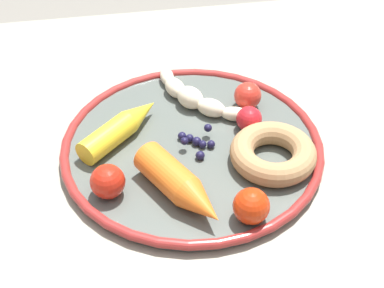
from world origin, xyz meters
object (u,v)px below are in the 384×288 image
at_px(dining_table, 216,202).
at_px(plate, 192,146).
at_px(carrot_yellow, 121,127).
at_px(banana, 194,97).
at_px(tomato_near, 251,206).
at_px(tomato_mid, 108,182).
at_px(donut, 273,153).
at_px(tomato_extra, 249,119).
at_px(tomato_far, 248,96).
at_px(blueberry_pile, 197,141).
at_px(carrot_orange, 181,186).

distance_m(dining_table, plate, 0.12).
bearing_deg(carrot_yellow, banana, -152.88).
bearing_deg(tomato_near, tomato_mid, -22.99).
bearing_deg(donut, tomato_near, 59.41).
xyz_separation_m(carrot_yellow, tomato_extra, (-0.16, 0.01, 0.00)).
distance_m(banana, carrot_yellow, 0.12).
bearing_deg(tomato_far, plate, 35.98).
height_order(plate, blueberry_pile, blueberry_pile).
height_order(carrot_orange, carrot_yellow, carrot_orange).
distance_m(banana, blueberry_pile, 0.09).
distance_m(carrot_orange, blueberry_pile, 0.09).
xyz_separation_m(blueberry_pile, tomato_extra, (-0.07, -0.02, 0.01)).
relative_size(dining_table, tomato_mid, 24.21).
relative_size(plate, banana, 2.40).
distance_m(carrot_yellow, tomato_extra, 0.17).
bearing_deg(tomato_near, carrot_orange, -31.72).
xyz_separation_m(tomato_near, tomato_extra, (-0.04, -0.15, -0.00)).
relative_size(tomato_mid, tomato_extra, 1.20).
distance_m(donut, blueberry_pile, 0.10).
distance_m(tomato_far, tomato_extra, 0.05).
bearing_deg(tomato_far, banana, -14.53).
bearing_deg(dining_table, tomato_far, -132.03).
relative_size(carrot_yellow, tomato_near, 2.87).
bearing_deg(banana, donut, 119.37).
bearing_deg(banana, plate, 78.47).
bearing_deg(carrot_orange, carrot_yellow, -64.11).
distance_m(carrot_orange, donut, 0.13).
bearing_deg(carrot_yellow, blueberry_pile, 160.03).
bearing_deg(tomato_far, tomato_extra, 78.02).
bearing_deg(dining_table, banana, -76.45).
height_order(carrot_orange, donut, carrot_orange).
relative_size(banana, tomato_extra, 4.12).
bearing_deg(carrot_yellow, carrot_orange, 115.89).
relative_size(carrot_yellow, tomato_extra, 3.46).
bearing_deg(dining_table, tomato_extra, -165.05).
height_order(donut, tomato_extra, tomato_extra).
bearing_deg(plate, tomato_near, 107.46).
height_order(banana, tomato_near, tomato_near).
height_order(tomato_near, tomato_far, tomato_near).
xyz_separation_m(banana, tomato_mid, (0.13, 0.15, 0.01)).
distance_m(dining_table, banana, 0.16).
bearing_deg(tomato_extra, dining_table, 14.95).
height_order(plate, tomato_far, tomato_far).
bearing_deg(tomato_near, carrot_yellow, -51.76).
height_order(plate, carrot_yellow, carrot_yellow).
height_order(carrot_orange, tomato_extra, carrot_orange).
relative_size(plate, carrot_yellow, 2.85).
distance_m(blueberry_pile, tomato_extra, 0.08).
bearing_deg(tomato_mid, carrot_yellow, -102.86).
bearing_deg(donut, carrot_yellow, -24.06).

